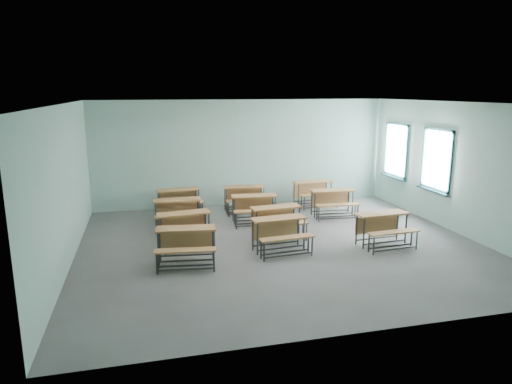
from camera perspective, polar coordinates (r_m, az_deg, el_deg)
room at (r=10.18m, az=3.65°, el=2.01°), size 9.04×8.04×3.24m
desk_unit_r0c0 at (r=9.34m, az=-8.76°, el=-6.05°), size 1.28×0.94×0.75m
desk_unit_r0c1 at (r=9.97m, az=3.07°, el=-4.71°), size 1.26×0.91×0.75m
desk_unit_r0c2 at (r=10.73m, az=15.74°, el=-3.93°), size 1.25×0.88×0.75m
desk_unit_r1c0 at (r=10.48m, az=-8.86°, el=-3.99°), size 1.28×0.94×0.75m
desk_unit_r1c1 at (r=10.90m, az=2.70°, el=-3.20°), size 1.26×0.91×0.75m
desk_unit_r2c0 at (r=11.78m, az=-9.76°, el=-2.15°), size 1.20×0.82×0.75m
desk_unit_r2c1 at (r=12.06m, az=-0.17°, el=-1.63°), size 1.25×0.89×0.75m
desk_unit_r2c2 at (r=12.88m, az=9.66°, el=-0.88°), size 1.26×0.90×0.75m
desk_unit_r3c0 at (r=13.00m, az=-9.56°, el=-0.76°), size 1.28×0.94×0.75m
desk_unit_r3c1 at (r=13.20m, az=-1.39°, el=-0.38°), size 1.22×0.85×0.75m
desk_unit_r3c2 at (r=14.04m, az=7.30°, el=0.31°), size 1.26×0.90×0.75m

